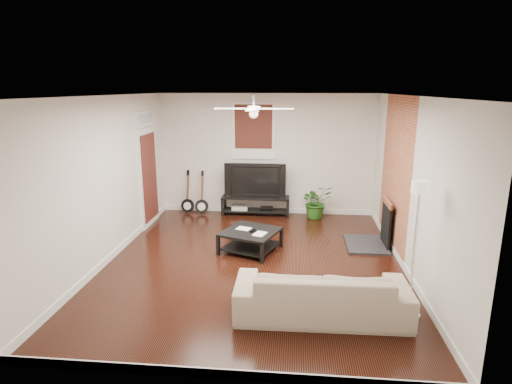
% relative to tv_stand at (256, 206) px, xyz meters
% --- Properties ---
extents(room, '(5.01, 6.01, 2.81)m').
position_rel_tv_stand_xyz_m(room, '(0.24, -2.78, 1.18)').
color(room, black).
rests_on(room, ground).
extents(brick_accent, '(0.02, 2.20, 2.80)m').
position_rel_tv_stand_xyz_m(brick_accent, '(2.72, -1.78, 1.18)').
color(brick_accent, '#A75B36').
rests_on(brick_accent, floor).
extents(fireplace, '(0.80, 1.10, 0.92)m').
position_rel_tv_stand_xyz_m(fireplace, '(2.44, -1.78, 0.24)').
color(fireplace, black).
rests_on(fireplace, floor).
extents(window_back, '(1.00, 0.06, 1.30)m').
position_rel_tv_stand_xyz_m(window_back, '(-0.06, 0.19, 1.73)').
color(window_back, '#3A1810').
rests_on(window_back, wall_back).
extents(door_left, '(0.08, 1.00, 2.50)m').
position_rel_tv_stand_xyz_m(door_left, '(-2.22, -0.88, 1.03)').
color(door_left, white).
rests_on(door_left, wall_left).
extents(tv_stand, '(1.57, 0.42, 0.44)m').
position_rel_tv_stand_xyz_m(tv_stand, '(0.00, 0.00, 0.00)').
color(tv_stand, black).
rests_on(tv_stand, floor).
extents(tv, '(1.41, 0.19, 0.81)m').
position_rel_tv_stand_xyz_m(tv, '(0.00, 0.02, 0.63)').
color(tv, black).
rests_on(tv, tv_stand).
extents(coffee_table, '(1.19, 1.19, 0.39)m').
position_rel_tv_stand_xyz_m(coffee_table, '(0.12, -2.25, -0.03)').
color(coffee_table, black).
rests_on(coffee_table, floor).
extents(sofa, '(2.26, 0.91, 0.66)m').
position_rel_tv_stand_xyz_m(sofa, '(1.28, -4.41, 0.11)').
color(sofa, '#C8AF96').
rests_on(sofa, floor).
extents(floor_lamp, '(0.31, 0.31, 1.83)m').
position_rel_tv_stand_xyz_m(floor_lamp, '(2.44, -4.31, 0.70)').
color(floor_lamp, silver).
rests_on(floor_lamp, floor).
extents(potted_plant, '(0.87, 0.82, 0.77)m').
position_rel_tv_stand_xyz_m(potted_plant, '(1.41, -0.11, 0.17)').
color(potted_plant, '#245819').
rests_on(potted_plant, floor).
extents(guitar_left, '(0.35, 0.27, 1.03)m').
position_rel_tv_stand_xyz_m(guitar_left, '(-1.63, -0.03, 0.30)').
color(guitar_left, black).
rests_on(guitar_left, floor).
extents(guitar_right, '(0.33, 0.24, 1.03)m').
position_rel_tv_stand_xyz_m(guitar_right, '(-1.28, -0.06, 0.30)').
color(guitar_right, black).
rests_on(guitar_right, floor).
extents(ceiling_fan, '(1.24, 1.24, 0.32)m').
position_rel_tv_stand_xyz_m(ceiling_fan, '(0.24, -2.78, 2.38)').
color(ceiling_fan, white).
rests_on(ceiling_fan, ceiling).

